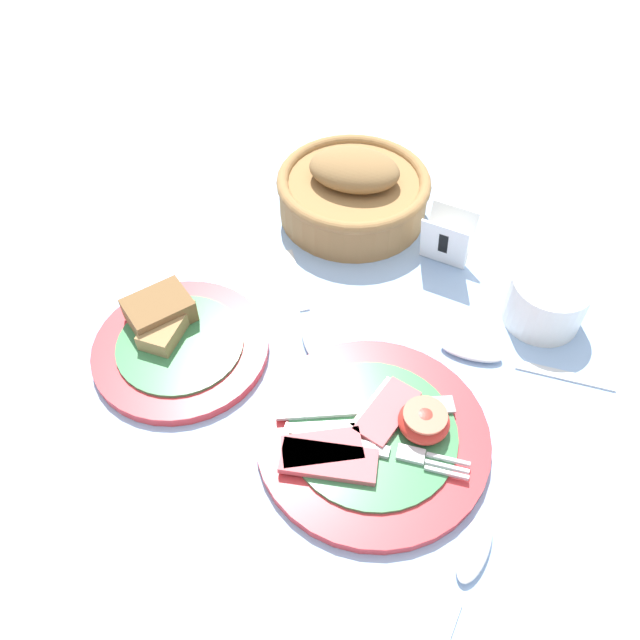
{
  "coord_description": "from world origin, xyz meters",
  "views": [
    {
      "loc": [
        0.18,
        -0.3,
        0.57
      ],
      "look_at": [
        -0.06,
        0.1,
        0.02
      ],
      "focal_mm": 35.0,
      "sensor_mm": 36.0,
      "label": 1
    }
  ],
  "objects_px": {
    "teaspoon_by_saucer": "(496,357)",
    "teaspoon_near_cup": "(465,576)",
    "sugar_cup": "(547,300)",
    "bread_plate": "(177,339)",
    "bread_basket": "(353,191)",
    "teaspoon_stray": "(309,323)",
    "breakfast_plate": "(374,434)",
    "number_card": "(447,239)"
  },
  "relations": [
    {
      "from": "bread_basket",
      "to": "number_card",
      "type": "xyz_separation_m",
      "value": [
        0.15,
        -0.02,
        -0.0
      ]
    },
    {
      "from": "bread_plate",
      "to": "number_card",
      "type": "xyz_separation_m",
      "value": [
        0.2,
        0.29,
        0.03
      ]
    },
    {
      "from": "bread_plate",
      "to": "number_card",
      "type": "height_order",
      "value": "number_card"
    },
    {
      "from": "teaspoon_by_saucer",
      "to": "number_card",
      "type": "bearing_deg",
      "value": -59.34
    },
    {
      "from": "breakfast_plate",
      "to": "teaspoon_by_saucer",
      "type": "xyz_separation_m",
      "value": [
        0.07,
        0.16,
        -0.01
      ]
    },
    {
      "from": "bread_basket",
      "to": "teaspoon_near_cup",
      "type": "distance_m",
      "value": 0.5
    },
    {
      "from": "bread_basket",
      "to": "number_card",
      "type": "height_order",
      "value": "bread_basket"
    },
    {
      "from": "sugar_cup",
      "to": "bread_plate",
      "type": "bearing_deg",
      "value": -143.12
    },
    {
      "from": "teaspoon_by_saucer",
      "to": "teaspoon_near_cup",
      "type": "xyz_separation_m",
      "value": [
        0.06,
        -0.24,
        0.0
      ]
    },
    {
      "from": "bread_plate",
      "to": "sugar_cup",
      "type": "bearing_deg",
      "value": 36.88
    },
    {
      "from": "bread_basket",
      "to": "teaspoon_by_saucer",
      "type": "bearing_deg",
      "value": -27.8
    },
    {
      "from": "breakfast_plate",
      "to": "teaspoon_by_saucer",
      "type": "distance_m",
      "value": 0.18
    },
    {
      "from": "teaspoon_near_cup",
      "to": "number_card",
      "type": "bearing_deg",
      "value": 22.53
    },
    {
      "from": "bread_basket",
      "to": "teaspoon_stray",
      "type": "xyz_separation_m",
      "value": [
        0.06,
        -0.2,
        -0.03
      ]
    },
    {
      "from": "teaspoon_by_saucer",
      "to": "teaspoon_stray",
      "type": "xyz_separation_m",
      "value": [
        -0.21,
        -0.07,
        0.0
      ]
    },
    {
      "from": "teaspoon_near_cup",
      "to": "teaspoon_stray",
      "type": "relative_size",
      "value": 1.28
    },
    {
      "from": "sugar_cup",
      "to": "bread_basket",
      "type": "xyz_separation_m",
      "value": [
        -0.29,
        0.05,
        0.01
      ]
    },
    {
      "from": "breakfast_plate",
      "to": "sugar_cup",
      "type": "xyz_separation_m",
      "value": [
        0.09,
        0.25,
        0.02
      ]
    },
    {
      "from": "bread_plate",
      "to": "teaspoon_stray",
      "type": "relative_size",
      "value": 1.32
    },
    {
      "from": "bread_plate",
      "to": "teaspoon_near_cup",
      "type": "xyz_separation_m",
      "value": [
        0.38,
        -0.07,
        -0.01
      ]
    },
    {
      "from": "teaspoon_by_saucer",
      "to": "teaspoon_stray",
      "type": "bearing_deg",
      "value": 3.36
    },
    {
      "from": "teaspoon_near_cup",
      "to": "bread_plate",
      "type": "bearing_deg",
      "value": 75.25
    },
    {
      "from": "bread_plate",
      "to": "breakfast_plate",
      "type": "bearing_deg",
      "value": 2.15
    },
    {
      "from": "breakfast_plate",
      "to": "teaspoon_near_cup",
      "type": "bearing_deg",
      "value": -31.25
    },
    {
      "from": "breakfast_plate",
      "to": "number_card",
      "type": "relative_size",
      "value": 3.25
    },
    {
      "from": "sugar_cup",
      "to": "teaspoon_near_cup",
      "type": "xyz_separation_m",
      "value": [
        0.04,
        -0.33,
        -0.03
      ]
    },
    {
      "from": "breakfast_plate",
      "to": "teaspoon_near_cup",
      "type": "distance_m",
      "value": 0.16
    },
    {
      "from": "sugar_cup",
      "to": "bread_basket",
      "type": "bearing_deg",
      "value": 169.7
    },
    {
      "from": "sugar_cup",
      "to": "teaspoon_stray",
      "type": "relative_size",
      "value": 0.6
    },
    {
      "from": "breakfast_plate",
      "to": "bread_basket",
      "type": "relative_size",
      "value": 1.16
    },
    {
      "from": "bread_basket",
      "to": "number_card",
      "type": "relative_size",
      "value": 2.81
    },
    {
      "from": "sugar_cup",
      "to": "number_card",
      "type": "relative_size",
      "value": 1.23
    },
    {
      "from": "bread_basket",
      "to": "teaspoon_stray",
      "type": "bearing_deg",
      "value": -74.56
    },
    {
      "from": "bread_basket",
      "to": "teaspoon_near_cup",
      "type": "xyz_separation_m",
      "value": [
        0.33,
        -0.38,
        -0.03
      ]
    },
    {
      "from": "breakfast_plate",
      "to": "bread_plate",
      "type": "height_order",
      "value": "bread_plate"
    },
    {
      "from": "breakfast_plate",
      "to": "bread_plate",
      "type": "xyz_separation_m",
      "value": [
        -0.25,
        -0.01,
        0.0
      ]
    },
    {
      "from": "teaspoon_near_cup",
      "to": "teaspoon_by_saucer",
      "type": "bearing_deg",
      "value": 10.57
    },
    {
      "from": "bread_basket",
      "to": "teaspoon_near_cup",
      "type": "height_order",
      "value": "bread_basket"
    },
    {
      "from": "sugar_cup",
      "to": "bread_basket",
      "type": "relative_size",
      "value": 0.44
    },
    {
      "from": "teaspoon_stray",
      "to": "teaspoon_by_saucer",
      "type": "bearing_deg",
      "value": 63.1
    },
    {
      "from": "teaspoon_by_saucer",
      "to": "sugar_cup",
      "type": "bearing_deg",
      "value": -119.13
    },
    {
      "from": "breakfast_plate",
      "to": "bread_basket",
      "type": "height_order",
      "value": "bread_basket"
    }
  ]
}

